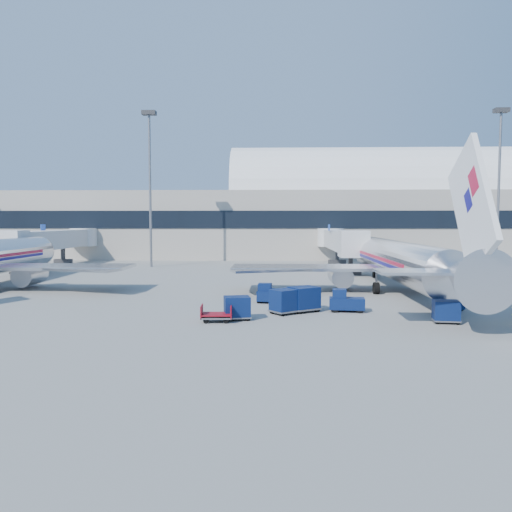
{
  "coord_description": "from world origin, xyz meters",
  "views": [
    {
      "loc": [
        -2.21,
        -42.47,
        6.72
      ],
      "look_at": [
        -3.79,
        6.0,
        3.33
      ],
      "focal_mm": 35.0,
      "sensor_mm": 36.0,
      "label": 1
    }
  ],
  "objects_px": {
    "tug_lead": "(345,301)",
    "cart_train_c": "(237,307)",
    "tug_right": "(448,302)",
    "airliner_main": "(402,262)",
    "jetbridge_near": "(339,240)",
    "mast_west": "(150,165)",
    "tug_left": "(265,293)",
    "cart_solo_near": "(446,311)",
    "cart_train_b": "(285,301)",
    "mast_east": "(499,164)",
    "jetbridge_mid": "(56,240)",
    "barrier_near": "(500,292)",
    "cart_open_red": "(217,316)",
    "cart_train_a": "(304,298)"
  },
  "relations": [
    {
      "from": "jetbridge_near",
      "to": "tug_lead",
      "type": "bearing_deg",
      "value": -96.83
    },
    {
      "from": "airliner_main",
      "to": "tug_left",
      "type": "bearing_deg",
      "value": -155.78
    },
    {
      "from": "jetbridge_mid",
      "to": "cart_train_c",
      "type": "distance_m",
      "value": 49.73
    },
    {
      "from": "airliner_main",
      "to": "barrier_near",
      "type": "relative_size",
      "value": 12.42
    },
    {
      "from": "cart_train_c",
      "to": "cart_solo_near",
      "type": "distance_m",
      "value": 13.89
    },
    {
      "from": "tug_left",
      "to": "mast_west",
      "type": "bearing_deg",
      "value": 35.23
    },
    {
      "from": "cart_train_b",
      "to": "cart_train_a",
      "type": "bearing_deg",
      "value": -6.12
    },
    {
      "from": "jetbridge_near",
      "to": "mast_west",
      "type": "distance_m",
      "value": 29.67
    },
    {
      "from": "cart_solo_near",
      "to": "cart_open_red",
      "type": "distance_m",
      "value": 15.18
    },
    {
      "from": "mast_east",
      "to": "cart_train_a",
      "type": "bearing_deg",
      "value": -129.89
    },
    {
      "from": "cart_train_a",
      "to": "tug_lead",
      "type": "bearing_deg",
      "value": -28.78
    },
    {
      "from": "tug_right",
      "to": "mast_east",
      "type": "bearing_deg",
      "value": 113.26
    },
    {
      "from": "jetbridge_near",
      "to": "mast_west",
      "type": "bearing_deg",
      "value": -178.32
    },
    {
      "from": "cart_open_red",
      "to": "cart_train_c",
      "type": "bearing_deg",
      "value": 26.83
    },
    {
      "from": "tug_left",
      "to": "cart_train_c",
      "type": "xyz_separation_m",
      "value": [
        -1.83,
        -7.65,
        0.12
      ]
    },
    {
      "from": "cart_solo_near",
      "to": "tug_right",
      "type": "bearing_deg",
      "value": 76.36
    },
    {
      "from": "jetbridge_mid",
      "to": "mast_west",
      "type": "height_order",
      "value": "mast_west"
    },
    {
      "from": "jetbridge_mid",
      "to": "tug_left",
      "type": "distance_m",
      "value": 45.14
    },
    {
      "from": "tug_left",
      "to": "cart_solo_near",
      "type": "height_order",
      "value": "tug_left"
    },
    {
      "from": "tug_right",
      "to": "cart_open_red",
      "type": "distance_m",
      "value": 17.74
    },
    {
      "from": "airliner_main",
      "to": "tug_lead",
      "type": "height_order",
      "value": "airliner_main"
    },
    {
      "from": "mast_east",
      "to": "barrier_near",
      "type": "bearing_deg",
      "value": -113.2
    },
    {
      "from": "cart_train_b",
      "to": "airliner_main",
      "type": "bearing_deg",
      "value": 6.93
    },
    {
      "from": "tug_lead",
      "to": "cart_train_a",
      "type": "bearing_deg",
      "value": -171.14
    },
    {
      "from": "mast_east",
      "to": "cart_open_red",
      "type": "height_order",
      "value": "mast_east"
    },
    {
      "from": "tug_lead",
      "to": "cart_train_c",
      "type": "bearing_deg",
      "value": -151.09
    },
    {
      "from": "airliner_main",
      "to": "tug_lead",
      "type": "distance_m",
      "value": 12.3
    },
    {
      "from": "mast_west",
      "to": "mast_east",
      "type": "relative_size",
      "value": 1.0
    },
    {
      "from": "barrier_near",
      "to": "cart_train_c",
      "type": "height_order",
      "value": "cart_train_c"
    },
    {
      "from": "mast_west",
      "to": "cart_solo_near",
      "type": "height_order",
      "value": "mast_west"
    },
    {
      "from": "tug_lead",
      "to": "cart_train_c",
      "type": "xyz_separation_m",
      "value": [
        -7.84,
        -3.34,
        0.09
      ]
    },
    {
      "from": "cart_train_c",
      "to": "cart_solo_near",
      "type": "bearing_deg",
      "value": -14.01
    },
    {
      "from": "mast_west",
      "to": "mast_east",
      "type": "height_order",
      "value": "same"
    },
    {
      "from": "cart_solo_near",
      "to": "jetbridge_near",
      "type": "bearing_deg",
      "value": 99.49
    },
    {
      "from": "mast_east",
      "to": "cart_open_red",
      "type": "bearing_deg",
      "value": -132.17
    },
    {
      "from": "tug_right",
      "to": "cart_train_c",
      "type": "distance_m",
      "value": 16.28
    },
    {
      "from": "cart_train_b",
      "to": "cart_train_c",
      "type": "distance_m",
      "value": 4.08
    },
    {
      "from": "tug_lead",
      "to": "cart_train_c",
      "type": "height_order",
      "value": "tug_lead"
    },
    {
      "from": "tug_lead",
      "to": "tug_right",
      "type": "relative_size",
      "value": 1.21
    },
    {
      "from": "jetbridge_near",
      "to": "mast_east",
      "type": "distance_m",
      "value": 24.91
    },
    {
      "from": "airliner_main",
      "to": "tug_left",
      "type": "xyz_separation_m",
      "value": [
        -12.76,
        -5.74,
        -2.2
      ]
    },
    {
      "from": "mast_east",
      "to": "barrier_near",
      "type": "distance_m",
      "value": 33.67
    },
    {
      "from": "cart_train_a",
      "to": "jetbridge_mid",
      "type": "bearing_deg",
      "value": 101.61
    },
    {
      "from": "cart_train_b",
      "to": "tug_lead",
      "type": "bearing_deg",
      "value": -24.8
    },
    {
      "from": "barrier_near",
      "to": "cart_open_red",
      "type": "height_order",
      "value": "barrier_near"
    },
    {
      "from": "tug_left",
      "to": "cart_train_c",
      "type": "height_order",
      "value": "tug_left"
    },
    {
      "from": "airliner_main",
      "to": "cart_train_c",
      "type": "bearing_deg",
      "value": -137.46
    },
    {
      "from": "tug_lead",
      "to": "mast_east",
      "type": "bearing_deg",
      "value": 58.85
    },
    {
      "from": "cart_open_red",
      "to": "cart_solo_near",
      "type": "bearing_deg",
      "value": -2.45
    },
    {
      "from": "mast_west",
      "to": "barrier_near",
      "type": "bearing_deg",
      "value": -36.38
    }
  ]
}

